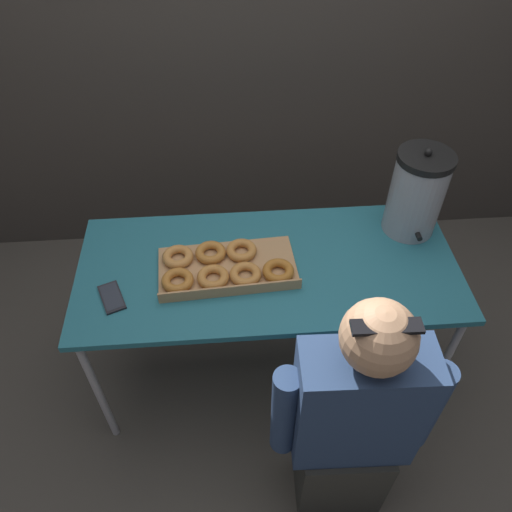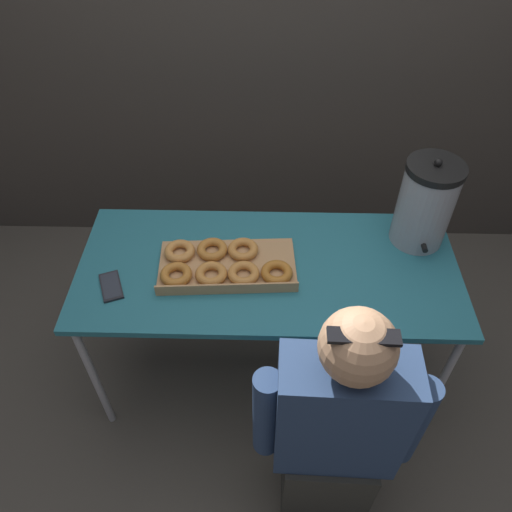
% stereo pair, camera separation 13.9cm
% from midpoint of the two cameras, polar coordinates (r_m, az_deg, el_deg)
% --- Properties ---
extents(ground_plane, '(12.00, 12.00, 0.00)m').
position_cam_midpoint_polar(ground_plane, '(2.64, 2.66, -12.73)').
color(ground_plane, '#4C473F').
extents(back_wall, '(6.00, 0.11, 2.48)m').
position_cam_midpoint_polar(back_wall, '(2.68, 3.41, 23.61)').
color(back_wall, '#38332D').
rests_on(back_wall, ground).
extents(folding_table, '(1.55, 0.68, 0.77)m').
position_cam_midpoint_polar(folding_table, '(2.06, 3.31, -2.22)').
color(folding_table, '#236675').
rests_on(folding_table, ground).
extents(donut_box, '(0.57, 0.32, 0.05)m').
position_cam_midpoint_polar(donut_box, '(2.00, -1.79, -1.08)').
color(donut_box, tan).
rests_on(donut_box, folding_table).
extents(coffee_urn, '(0.23, 0.26, 0.41)m').
position_cam_midpoint_polar(coffee_urn, '(2.15, 20.57, 5.56)').
color(coffee_urn, '#939399').
rests_on(coffee_urn, folding_table).
extents(cell_phone, '(0.13, 0.17, 0.01)m').
position_cam_midpoint_polar(cell_phone, '(2.01, -14.34, -3.43)').
color(cell_phone, black).
rests_on(cell_phone, folding_table).
extents(person_seated, '(0.57, 0.24, 1.22)m').
position_cam_midpoint_polar(person_seated, '(1.85, 11.36, -19.36)').
color(person_seated, '#33332D').
rests_on(person_seated, ground).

